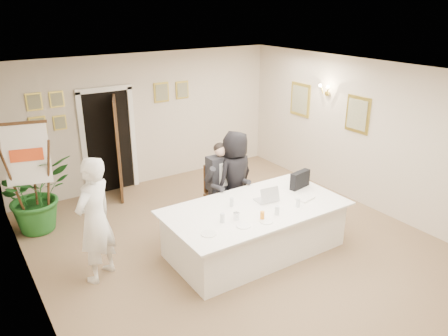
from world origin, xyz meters
TOP-DOWN VIEW (x-y plane):
  - floor at (0.00, 0.00)m, footprint 7.00×7.00m
  - ceiling at (0.00, 0.00)m, footprint 6.00×7.00m
  - wall_back at (0.00, 3.50)m, footprint 6.00×0.10m
  - wall_left at (-3.00, 0.00)m, footprint 0.10×7.00m
  - wall_right at (3.00, 0.00)m, footprint 0.10×7.00m
  - doorway at (-0.88, 3.32)m, footprint 1.14×0.86m
  - pictures_back_wall at (-0.80, 3.47)m, footprint 3.40×0.06m
  - pictures_right_wall at (2.97, 1.20)m, footprint 0.06×2.20m
  - wall_sconce at (2.90, 1.20)m, footprint 0.20×0.30m
  - conference_table at (0.16, -0.14)m, footprint 2.85×1.51m
  - seated_man at (0.30, 1.04)m, footprint 0.79×0.82m
  - flip_chart at (-2.62, 2.29)m, footprint 0.71×0.51m
  - standing_man at (-2.15, 0.50)m, footprint 0.80×0.74m
  - standing_woman at (0.50, 0.90)m, footprint 0.93×0.73m
  - potted_palm at (-2.58, 2.50)m, footprint 1.50×1.41m
  - laptop at (0.43, -0.04)m, footprint 0.36×0.38m
  - laptop_bag at (1.25, 0.04)m, footprint 0.43×0.19m
  - paper_stack at (1.00, -0.36)m, footprint 0.32×0.25m
  - plate_left at (-0.90, -0.48)m, footprint 0.27×0.27m
  - plate_mid at (-0.36, -0.55)m, footprint 0.26×0.26m
  - plate_near at (-0.01, -0.63)m, footprint 0.25×0.25m
  - glass_a at (-0.55, -0.29)m, footprint 0.08×0.08m
  - glass_b at (0.27, -0.53)m, footprint 0.08×0.08m
  - glass_c at (0.71, -0.51)m, footprint 0.07×0.07m
  - glass_d at (-0.14, 0.08)m, footprint 0.08×0.08m
  - oj_glass at (-0.01, -0.54)m, footprint 0.08×0.08m
  - steel_jug at (-0.33, -0.33)m, footprint 0.10×0.10m

SIDE VIEW (x-z plane):
  - floor at x=0.00m, z-range 0.00..0.00m
  - conference_table at x=0.16m, z-range 0.01..0.78m
  - potted_palm at x=-2.58m, z-range 0.00..1.34m
  - seated_man at x=0.30m, z-range 0.00..1.49m
  - plate_left at x=-0.90m, z-range 0.78..0.79m
  - plate_mid at x=-0.36m, z-range 0.78..0.79m
  - plate_near at x=-0.01m, z-range 0.78..0.79m
  - paper_stack at x=1.00m, z-range 0.78..0.80m
  - steel_jug at x=-0.33m, z-range 0.78..0.89m
  - oj_glass at x=-0.01m, z-range 0.78..0.91m
  - standing_woman at x=0.50m, z-range 0.00..1.68m
  - glass_a at x=-0.55m, z-range 0.77..0.92m
  - glass_b at x=0.27m, z-range 0.77..0.92m
  - glass_c at x=0.71m, z-range 0.77..0.92m
  - glass_d at x=-0.14m, z-range 0.77..0.92m
  - flip_chart at x=-2.62m, z-range -0.08..1.90m
  - laptop at x=0.43m, z-range 0.77..1.05m
  - laptop_bag at x=1.25m, z-range 0.77..1.07m
  - standing_man at x=-2.15m, z-range 0.00..1.84m
  - doorway at x=-0.88m, z-range -0.06..2.14m
  - wall_back at x=0.00m, z-range 0.00..2.80m
  - wall_left at x=-3.00m, z-range 0.00..2.80m
  - wall_right at x=3.00m, z-range 0.00..2.80m
  - pictures_right_wall at x=2.97m, z-range 1.35..2.15m
  - pictures_back_wall at x=-0.80m, z-range 1.45..2.25m
  - wall_sconce at x=2.90m, z-range 1.98..2.22m
  - ceiling at x=0.00m, z-range 2.79..2.81m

